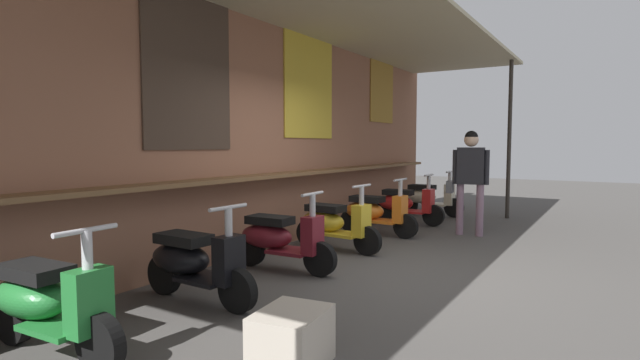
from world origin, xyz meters
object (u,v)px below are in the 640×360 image
Objects in this scene: scooter_green at (46,302)px; scooter_yellow at (332,223)px; scooter_red at (404,204)px; scooter_maroon at (278,238)px; scooter_orange at (373,212)px; scooter_cream at (427,197)px; scooter_black at (192,262)px; merchandise_crate at (292,339)px; shopper_with_handbag at (470,171)px.

scooter_green and scooter_yellow have the same top height.
scooter_red is at bearing 93.32° from scooter_yellow.
scooter_maroon is 1.00× the size of scooter_red.
scooter_orange is 2.67m from scooter_cream.
scooter_black is 2.63× the size of merchandise_crate.
scooter_red is (6.74, 0.00, 0.00)m from scooter_green.
scooter_red is 1.00× the size of scooter_cream.
shopper_with_handbag is (-0.51, -1.36, 0.68)m from scooter_red.
shopper_with_handbag reaches higher than scooter_cream.
shopper_with_handbag is (4.84, -1.36, 0.68)m from scooter_black.
scooter_red is at bearing 91.05° from scooter_black.
scooter_maroon is 1.00× the size of scooter_yellow.
scooter_maroon is at bearing -88.74° from scooter_orange.
scooter_black is 2.66m from scooter_yellow.
scooter_cream is 2.38m from shopper_with_handbag.
scooter_black and scooter_red have the same top height.
scooter_red is (1.34, -0.00, 0.00)m from scooter_orange.
scooter_black is 0.80× the size of shopper_with_handbag.
scooter_orange is 4.91m from merchandise_crate.
scooter_yellow is at bearing 26.15° from merchandise_crate.
scooter_maroon is at bearing 91.04° from scooter_black.
scooter_green is 1.00× the size of scooter_cream.
merchandise_crate is at bearing -60.54° from scooter_yellow.
shopper_with_handbag is at bearing 61.40° from scooter_yellow.
scooter_maroon and scooter_orange have the same top height.
scooter_orange is (2.64, 0.00, 0.00)m from scooter_maroon.
shopper_with_handbag is at bearing 75.35° from scooter_black.
shopper_with_handbag reaches higher than scooter_maroon.
scooter_green and scooter_black have the same top height.
scooter_yellow is at bearing 91.05° from scooter_black.
scooter_cream is 2.62× the size of merchandise_crate.
scooter_green and scooter_maroon have the same top height.
scooter_maroon is at bearing -29.23° from shopper_with_handbag.
scooter_yellow is 1.00× the size of scooter_cream.
merchandise_crate is at bearing -76.37° from scooter_red.
scooter_cream is 7.47m from merchandise_crate.
scooter_orange is at bearing 86.45° from scooter_green.
shopper_with_handbag reaches higher than scooter_green.
scooter_maroon is 2.64m from scooter_orange.
scooter_yellow is at bearing -90.00° from scooter_cream.
scooter_black is 5.35m from scooter_red.
shopper_with_handbag reaches higher than merchandise_crate.
shopper_with_handbag is at bearing 65.93° from scooter_maroon.
scooter_green is 0.81× the size of shopper_with_handbag.
scooter_black is at bearing -23.55° from shopper_with_handbag.
scooter_yellow is 0.81× the size of shopper_with_handbag.
scooter_black is 1.37m from scooter_maroon.
scooter_cream is at bearing 87.31° from scooter_maroon.
scooter_red is (5.35, -0.00, 0.00)m from scooter_black.
merchandise_crate is at bearing -20.04° from scooter_black.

